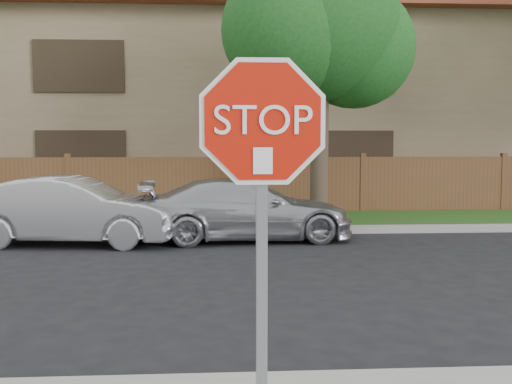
{
  "coord_description": "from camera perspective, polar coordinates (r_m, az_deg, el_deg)",
  "views": [
    {
      "loc": [
        0.03,
        -4.88,
        2.04
      ],
      "look_at": [
        0.28,
        -0.9,
        1.7
      ],
      "focal_mm": 42.0,
      "sensor_mm": 36.0,
      "label": 1
    }
  ],
  "objects": [
    {
      "name": "ground",
      "position": [
        5.29,
        -3.83,
        -17.8
      ],
      "size": [
        90.0,
        90.0,
        0.0
      ],
      "primitive_type": "plane",
      "color": "black",
      "rests_on": "ground"
    },
    {
      "name": "far_curb",
      "position": [
        13.18,
        -3.68,
        -3.69
      ],
      "size": [
        70.0,
        0.3,
        0.15
      ],
      "primitive_type": "cube",
      "color": "gray",
      "rests_on": "ground"
    },
    {
      "name": "apartment_building",
      "position": [
        21.94,
        -3.69,
        8.78
      ],
      "size": [
        35.2,
        9.2,
        7.2
      ],
      "color": "#897555",
      "rests_on": "ground"
    },
    {
      "name": "sedan_right",
      "position": [
        12.3,
        -0.89,
        -1.69
      ],
      "size": [
        4.45,
        2.05,
        1.26
      ],
      "primitive_type": "imported",
      "rotation": [
        0.0,
        0.0,
        1.64
      ],
      "color": "#B1B2B8",
      "rests_on": "ground"
    },
    {
      "name": "stop_sign",
      "position": [
        3.42,
        0.6,
        1.33
      ],
      "size": [
        1.01,
        0.13,
        2.55
      ],
      "color": "gray",
      "rests_on": "sidewalk_near"
    },
    {
      "name": "sedan_left",
      "position": [
        12.28,
        -17.02,
        -1.71
      ],
      "size": [
        4.22,
        1.84,
        1.35
      ],
      "primitive_type": "imported",
      "rotation": [
        0.0,
        0.0,
        1.47
      ],
      "color": "#B7B8BC",
      "rests_on": "ground"
    },
    {
      "name": "fence",
      "position": [
        16.33,
        -3.67,
        0.53
      ],
      "size": [
        70.0,
        0.12,
        1.6
      ],
      "primitive_type": "cube",
      "color": "brown",
      "rests_on": "ground"
    },
    {
      "name": "tree_mid",
      "position": [
        14.94,
        6.32,
        15.8
      ],
      "size": [
        4.8,
        3.9,
        7.35
      ],
      "color": "#382B21",
      "rests_on": "ground"
    },
    {
      "name": "grass_strip",
      "position": [
        14.82,
        -3.66,
        -2.8
      ],
      "size": [
        70.0,
        3.0,
        0.12
      ],
      "primitive_type": "cube",
      "color": "#1E4714",
      "rests_on": "ground"
    }
  ]
}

